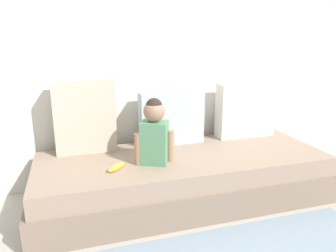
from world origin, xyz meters
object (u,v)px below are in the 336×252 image
(couch, at_px, (183,178))
(toddler, at_px, (154,132))
(throw_pillow_left, at_px, (85,116))
(throw_pillow_center, at_px, (171,118))
(banana, at_px, (116,167))
(throw_pillow_right, at_px, (245,110))

(couch, relative_size, toddler, 4.79)
(throw_pillow_left, relative_size, throw_pillow_center, 1.07)
(couch, relative_size, throw_pillow_left, 3.95)
(throw_pillow_left, height_order, throw_pillow_center, throw_pillow_left)
(throw_pillow_left, distance_m, throw_pillow_center, 0.73)
(toddler, height_order, banana, toddler)
(toddler, xyz_separation_m, banana, (-0.29, -0.05, -0.22))
(couch, height_order, throw_pillow_left, throw_pillow_left)
(throw_pillow_center, relative_size, banana, 3.25)
(throw_pillow_left, bearing_deg, toddler, -41.10)
(couch, bearing_deg, throw_pillow_right, 24.16)
(couch, distance_m, throw_pillow_left, 0.93)
(couch, relative_size, throw_pillow_right, 4.28)
(throw_pillow_center, height_order, toddler, toddler)
(banana, bearing_deg, toddler, 9.72)
(throw_pillow_right, xyz_separation_m, toddler, (-0.98, -0.40, -0.01))
(toddler, bearing_deg, couch, 17.42)
(throw_pillow_center, xyz_separation_m, banana, (-0.55, -0.45, -0.21))
(banana, bearing_deg, throw_pillow_left, 110.73)
(couch, distance_m, toddler, 0.51)
(throw_pillow_right, relative_size, toddler, 1.12)
(throw_pillow_left, xyz_separation_m, banana, (0.17, -0.45, -0.27))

